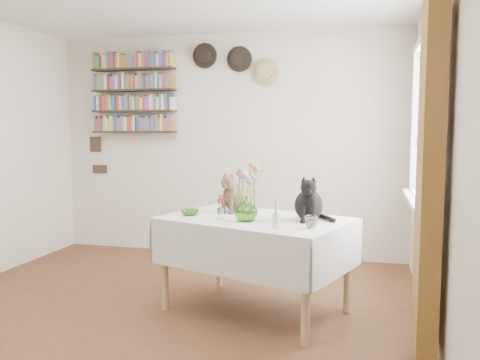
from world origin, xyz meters
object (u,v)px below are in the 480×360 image
(flower_vase, at_px, (246,209))
(black_cat, at_px, (309,197))
(dining_table, at_px, (256,241))
(tabby_cat, at_px, (237,191))
(bookshelf_unit, at_px, (134,94))

(flower_vase, bearing_deg, black_cat, 20.38)
(dining_table, xyz_separation_m, tabby_cat, (-0.22, 0.26, 0.36))
(flower_vase, bearing_deg, dining_table, 74.38)
(tabby_cat, bearing_deg, black_cat, -1.75)
(tabby_cat, relative_size, bookshelf_unit, 0.35)
(black_cat, xyz_separation_m, bookshelf_unit, (-2.22, 1.65, 0.92))
(black_cat, bearing_deg, bookshelf_unit, 138.17)
(dining_table, height_order, black_cat, black_cat)
(dining_table, xyz_separation_m, bookshelf_unit, (-1.81, 1.67, 1.28))
(tabby_cat, height_order, black_cat, black_cat)
(black_cat, bearing_deg, tabby_cat, 153.38)
(tabby_cat, bearing_deg, dining_table, -30.66)
(dining_table, relative_size, tabby_cat, 4.66)
(flower_vase, bearing_deg, bookshelf_unit, 134.25)
(dining_table, height_order, flower_vase, flower_vase)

